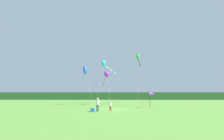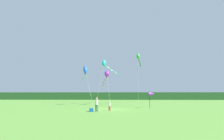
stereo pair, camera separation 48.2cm
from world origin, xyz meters
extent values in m
plane|color=#5B9338|center=(0.00, 0.00, 0.00)|extent=(120.00, 120.00, 0.00)
cube|color=#234C23|center=(0.00, 45.00, 1.44)|extent=(108.00, 2.72, 2.87)
cylinder|color=#3F724C|center=(-1.67, -3.11, 0.41)|extent=(0.17, 0.17, 0.82)
cylinder|color=#3F724C|center=(-1.48, -3.11, 0.41)|extent=(0.17, 0.17, 0.82)
cylinder|color=silver|center=(-1.58, -3.11, 1.14)|extent=(0.38, 0.38, 0.65)
sphere|color=tan|center=(-1.58, -3.11, 1.59)|extent=(0.24, 0.24, 0.24)
cylinder|color=#B23338|center=(-0.10, -1.92, 0.29)|extent=(0.12, 0.12, 0.58)
cylinder|color=#B23338|center=(0.04, -1.92, 0.29)|extent=(0.12, 0.12, 0.58)
cylinder|color=silver|center=(-0.03, -1.92, 0.82)|extent=(0.27, 0.27, 0.46)
sphere|color=tan|center=(-0.03, -1.92, 1.13)|extent=(0.17, 0.17, 0.17)
cube|color=#1959B2|center=(-2.19, -3.36, 0.21)|extent=(0.47, 0.40, 0.43)
cylinder|color=black|center=(6.01, 2.79, 1.32)|extent=(0.06, 0.06, 2.65)
cone|color=purple|center=(6.36, 2.79, 2.17)|extent=(0.90, 0.70, 0.70)
cylinder|color=#B2B2B2|center=(-0.70, 7.42, 3.09)|extent=(0.89, 4.17, 6.18)
ellipsoid|color=purple|center=(-1.13, 9.50, 6.17)|extent=(1.23, 1.49, 1.50)
cylinder|color=purple|center=(-1.22, 9.88, 5.55)|extent=(0.40, 0.86, 0.44)
cylinder|color=yellow|center=(-1.42, 10.63, 5.32)|extent=(0.40, 0.85, 0.41)
cylinder|color=purple|center=(-1.62, 11.38, 5.13)|extent=(0.41, 0.84, 0.37)
cylinder|color=yellow|center=(-1.88, 12.10, 4.92)|extent=(0.53, 0.84, 0.43)
cylinder|color=purple|center=(-2.06, 12.85, 4.66)|extent=(0.22, 0.85, 0.46)
cylinder|color=yellow|center=(-2.10, 13.62, 4.39)|extent=(0.28, 0.86, 0.46)
cylinder|color=purple|center=(-2.25, 14.38, 4.15)|extent=(0.42, 0.85, 0.41)
cylinder|color=yellow|center=(-2.43, 15.13, 3.92)|extent=(0.36, 0.86, 0.43)
cylinder|color=#B2B2B2|center=(5.10, 9.76, 4.96)|extent=(0.34, 1.94, 9.91)
ellipsoid|color=green|center=(5.26, 10.72, 9.91)|extent=(0.88, 1.16, 1.28)
cylinder|color=green|center=(5.30, 11.02, 9.35)|extent=(0.29, 0.69, 0.37)
cylinder|color=black|center=(5.45, 11.61, 9.22)|extent=(0.40, 0.66, 0.28)
cylinder|color=green|center=(5.65, 12.18, 9.10)|extent=(0.40, 0.69, 0.36)
cylinder|color=black|center=(5.82, 12.76, 8.96)|extent=(0.35, 0.67, 0.30)
cylinder|color=green|center=(6.00, 13.34, 8.81)|extent=(0.42, 0.70, 0.40)
cylinder|color=black|center=(6.09, 13.93, 8.62)|extent=(0.23, 0.67, 0.35)
cylinder|color=green|center=(6.09, 14.54, 8.50)|extent=(0.23, 0.65, 0.29)
cylinder|color=#B2B2B2|center=(-2.77, 12.30, 4.54)|extent=(1.37, 2.89, 9.09)
ellipsoid|color=#1EB7CC|center=(-2.10, 13.73, 9.08)|extent=(1.30, 1.44, 1.60)
cylinder|color=#1EB7CC|center=(-1.81, 14.13, 8.45)|extent=(0.76, 0.94, 0.30)
cylinder|color=white|center=(-1.25, 14.96, 8.25)|extent=(0.72, 1.00, 0.49)
cylinder|color=#1EB7CC|center=(-0.89, 15.87, 8.05)|extent=(0.40, 1.04, 0.31)
cylinder|color=white|center=(-0.55, 16.80, 7.89)|extent=(0.68, 1.00, 0.39)
cylinder|color=#1EB7CC|center=(-0.07, 17.67, 7.70)|extent=(0.68, 1.00, 0.38)
cylinder|color=white|center=(0.36, 18.57, 7.51)|extent=(0.55, 1.04, 0.40)
cylinder|color=#1EB7CC|center=(0.81, 19.45, 7.26)|extent=(0.75, 0.99, 0.48)
cylinder|color=#B2B2B2|center=(-4.28, 7.05, 3.48)|extent=(2.34, 4.42, 6.97)
ellipsoid|color=blue|center=(-5.43, 9.25, 6.96)|extent=(1.37, 1.65, 1.96)
cylinder|color=blue|center=(-5.53, 9.62, 6.13)|extent=(0.40, 0.86, 0.45)
cylinder|color=white|center=(-5.75, 10.36, 5.86)|extent=(0.45, 0.86, 0.46)
cylinder|color=blue|center=(-5.99, 11.10, 5.69)|extent=(0.45, 0.82, 0.28)
cylinder|color=white|center=(-6.31, 11.80, 5.60)|extent=(0.56, 0.79, 0.29)
cylinder|color=blue|center=(-6.59, 12.51, 5.50)|extent=(0.39, 0.82, 0.30)
camera|label=1|loc=(0.71, -25.66, 2.13)|focal=28.61mm
camera|label=2|loc=(1.19, -25.64, 2.13)|focal=28.61mm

